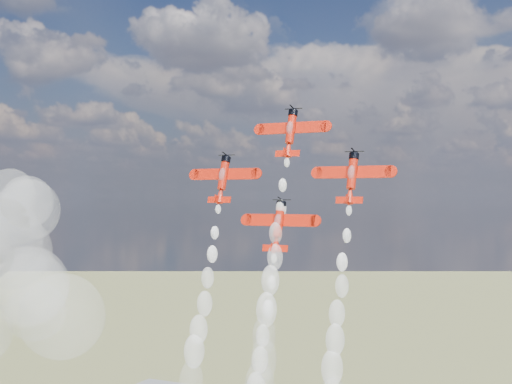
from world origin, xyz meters
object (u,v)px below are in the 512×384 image
object	(u,v)px
plane_right	(352,176)
plane_slot	(279,225)
plane_left	(223,178)
plane_lead	(291,132)

from	to	relation	value
plane_right	plane_slot	distance (m)	15.99
plane_left	plane_right	size ratio (longest dim) A/B	1.00
plane_lead	plane_right	bearing A→B (deg)	-12.05
plane_left	plane_slot	distance (m)	15.99
plane_slot	plane_left	bearing A→B (deg)	167.95
plane_left	plane_right	distance (m)	26.20
plane_lead	plane_slot	bearing A→B (deg)	-90.00
plane_lead	plane_left	xyz separation A→B (m)	(-13.10, -2.80, -8.73)
plane_left	plane_right	xyz separation A→B (m)	(26.20, 0.00, 0.00)
plane_lead	plane_right	xyz separation A→B (m)	(13.10, -2.80, -8.73)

